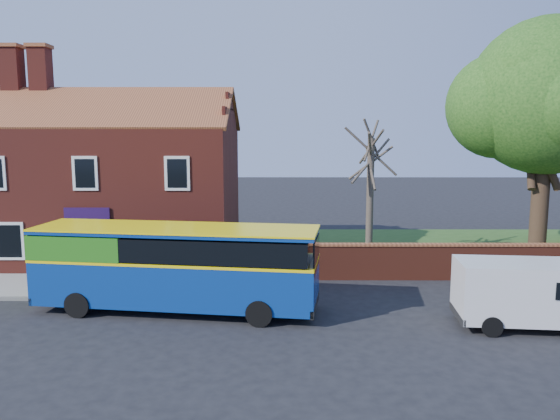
{
  "coord_description": "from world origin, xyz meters",
  "views": [
    {
      "loc": [
        1.53,
        -16.12,
        6.43
      ],
      "look_at": [
        1.47,
        5.0,
        3.36
      ],
      "focal_mm": 35.0,
      "sensor_mm": 36.0,
      "label": 1
    }
  ],
  "objects": [
    {
      "name": "ground",
      "position": [
        0.0,
        0.0,
        0.0
      ],
      "size": [
        120.0,
        120.0,
        0.0
      ],
      "primitive_type": "plane",
      "color": "black",
      "rests_on": "ground"
    },
    {
      "name": "pavement",
      "position": [
        -7.0,
        5.75,
        0.06
      ],
      "size": [
        18.0,
        3.5,
        0.12
      ],
      "primitive_type": "cube",
      "color": "gray",
      "rests_on": "ground"
    },
    {
      "name": "kerb",
      "position": [
        -7.0,
        4.0,
        0.07
      ],
      "size": [
        18.0,
        0.15,
        0.14
      ],
      "primitive_type": "cube",
      "color": "slate",
      "rests_on": "ground"
    },
    {
      "name": "grass_strip",
      "position": [
        13.0,
        13.0,
        0.02
      ],
      "size": [
        26.0,
        12.0,
        0.04
      ],
      "primitive_type": "cube",
      "color": "#426B28",
      "rests_on": "ground"
    },
    {
      "name": "shop_building",
      "position": [
        -7.02,
        11.5,
        3.41
      ],
      "size": [
        12.3,
        8.13,
        10.5
      ],
      "color": "maroon",
      "rests_on": "ground"
    },
    {
      "name": "boundary_wall",
      "position": [
        13.0,
        7.0,
        0.81
      ],
      "size": [
        22.0,
        0.38,
        1.6
      ],
      "color": "maroon",
      "rests_on": "ground"
    },
    {
      "name": "bus",
      "position": [
        -2.53,
        2.87,
        1.74
      ],
      "size": [
        10.3,
        3.91,
        3.06
      ],
      "rotation": [
        0.0,
        0.0,
        -0.14
      ],
      "color": "navy",
      "rests_on": "ground"
    },
    {
      "name": "van_near",
      "position": [
        9.85,
        1.13,
        1.23
      ],
      "size": [
        5.16,
        2.45,
        2.2
      ],
      "rotation": [
        0.0,
        0.0,
        -0.09
      ],
      "color": "silver",
      "rests_on": "ground"
    },
    {
      "name": "large_tree",
      "position": [
        14.89,
        11.88,
        7.88
      ],
      "size": [
        9.87,
        7.81,
        12.04
      ],
      "color": "black",
      "rests_on": "ground"
    },
    {
      "name": "bare_tree",
      "position": [
        5.87,
        10.45,
        3.4
      ],
      "size": [
        2.49,
        2.96,
        6.64
      ],
      "color": "#4C4238",
      "rests_on": "ground"
    }
  ]
}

